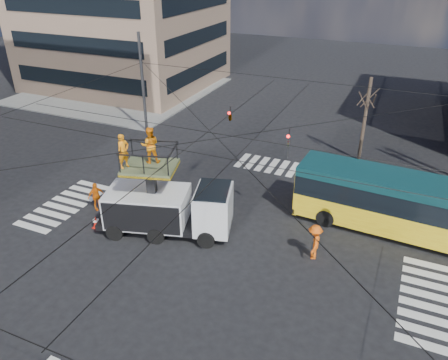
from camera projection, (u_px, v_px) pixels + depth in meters
ground at (218, 245)px, 22.38m from camera, size 120.00×120.00×0.00m
sidewalk_nw at (121, 90)px, 46.84m from camera, size 18.00×18.00×0.12m
crosswalks at (218, 245)px, 22.37m from camera, size 22.40×22.40×0.02m
overhead_network at (220, 167)px, 20.73m from camera, size 24.24×24.24×8.00m
tree_a at (368, 97)px, 29.36m from camera, size 2.00×2.00×6.00m
utility_truck at (168, 199)px, 22.63m from camera, size 7.36×4.17×5.75m
city_bus at (417, 208)px, 22.35m from camera, size 12.56×3.35×3.20m
traffic_cone at (96, 222)px, 23.66m from camera, size 0.36×0.36×0.69m
worker_ground at (96, 196)px, 25.14m from camera, size 0.78×1.07×1.69m
flagger at (314, 242)px, 21.06m from camera, size 0.84×1.28×1.85m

